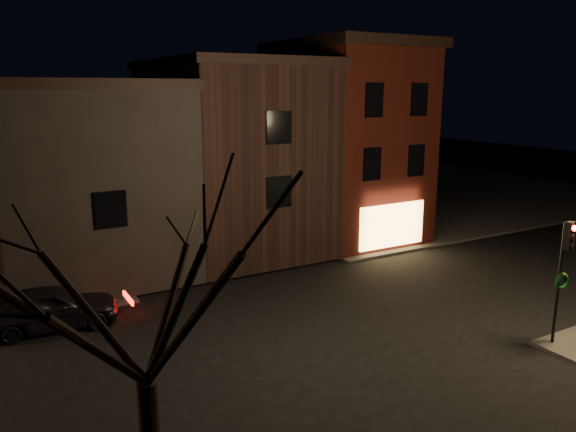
% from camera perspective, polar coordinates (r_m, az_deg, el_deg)
% --- Properties ---
extents(ground, '(120.00, 120.00, 0.00)m').
position_cam_1_polar(ground, '(20.45, 2.95, -10.68)').
color(ground, black).
rests_on(ground, ground).
extents(sidewalk_far_right, '(30.00, 30.00, 0.12)m').
position_cam_1_polar(sidewalk_far_right, '(47.49, 10.18, 2.82)').
color(sidewalk_far_right, '#2D2B28').
rests_on(sidewalk_far_right, ground).
extents(corner_building, '(6.50, 8.50, 10.50)m').
position_cam_1_polar(corner_building, '(31.22, 6.00, 7.70)').
color(corner_building, '#48130C').
rests_on(corner_building, ground).
extents(row_building_a, '(7.30, 10.30, 9.40)m').
position_cam_1_polar(row_building_a, '(28.91, -5.81, 6.18)').
color(row_building_a, black).
rests_on(row_building_a, ground).
extents(row_building_b, '(7.80, 10.30, 8.40)m').
position_cam_1_polar(row_building_b, '(26.86, -20.05, 3.88)').
color(row_building_b, black).
rests_on(row_building_b, ground).
extents(traffic_signal, '(0.58, 0.38, 4.05)m').
position_cam_1_polar(traffic_signal, '(19.59, 26.24, -4.37)').
color(traffic_signal, black).
rests_on(traffic_signal, sidewalk_near_right).
extents(bare_tree_left, '(5.60, 5.60, 7.50)m').
position_cam_1_polar(bare_tree_left, '(9.40, -14.87, -4.44)').
color(bare_tree_left, black).
rests_on(bare_tree_left, sidewalk_near_left).
extents(parked_car_a, '(4.68, 2.26, 1.54)m').
position_cam_1_polar(parked_car_a, '(21.27, -23.07, -8.56)').
color(parked_car_a, black).
rests_on(parked_car_a, ground).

